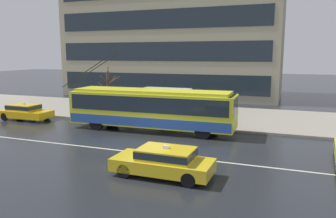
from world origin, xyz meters
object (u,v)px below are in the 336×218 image
Objects in this scene: taxi_oncoming_near at (164,161)px; pedestrian_waiting_by_pole at (171,101)px; bus_shelter at (167,96)px; pedestrian_at_shelter at (130,97)px; street_tree_bare at (108,90)px; taxi_queued_behind_bus at (25,111)px; pedestrian_walking_past at (126,106)px; trolleybus at (151,108)px; pedestrian_approaching_curb at (161,98)px.

taxi_oncoming_near is 2.20× the size of pedestrian_waiting_by_pole.
pedestrian_waiting_by_pole is at bearing -58.38° from bus_shelter.
street_tree_bare is at bearing -164.72° from pedestrian_at_shelter.
taxi_queued_behind_bus is 2.58× the size of pedestrian_walking_past.
pedestrian_at_shelter is (-3.80, 4.27, 0.11)m from trolleybus.
trolleybus reaches higher than bus_shelter.
pedestrian_walking_past is 2.58m from street_tree_bare.
pedestrian_approaching_curb is at bearing -4.68° from pedestrian_at_shelter.
pedestrian_waiting_by_pole is (11.79, 2.45, 1.07)m from taxi_queued_behind_bus.
pedestrian_approaching_curb is 0.48× the size of street_tree_bare.
trolleybus reaches higher than pedestrian_approaching_curb.
trolleybus is 5.72m from pedestrian_at_shelter.
trolleybus reaches higher than taxi_oncoming_near.
taxi_queued_behind_bus is 11.11m from pedestrian_approaching_curb.
taxi_oncoming_near and taxi_queued_behind_bus have the same top height.
pedestrian_waiting_by_pole is at bearing 108.21° from taxi_oncoming_near.
pedestrian_waiting_by_pole is at bearing -7.62° from pedestrian_walking_past.
trolleybus is at bearing -84.31° from bus_shelter.
taxi_oncoming_near is 17.05m from taxi_queued_behind_bus.
trolleybus is 8.82m from taxi_oncoming_near.
pedestrian_walking_past is (0.31, -1.32, -0.57)m from pedestrian_at_shelter.
pedestrian_waiting_by_pole reaches higher than taxi_queued_behind_bus.
street_tree_bare is (5.55, 3.81, 1.57)m from taxi_queued_behind_bus.
trolleybus is 3.27× the size of bus_shelter.
bus_shelter is at bearing 121.62° from pedestrian_waiting_by_pole.
pedestrian_at_shelter is 0.47× the size of street_tree_bare.
pedestrian_at_shelter reaches higher than taxi_oncoming_near.
taxi_queued_behind_bus is 1.05× the size of street_tree_bare.
pedestrian_approaching_curb is (-0.52, 0.02, -0.25)m from bus_shelter.
street_tree_bare is at bearing -176.77° from pedestrian_approaching_curb.
trolleybus reaches higher than street_tree_bare.
taxi_queued_behind_bus is (-15.16, 7.79, -0.00)m from taxi_oncoming_near.
pedestrian_approaching_curb is 0.99× the size of pedestrian_waiting_by_pole.
taxi_queued_behind_bus is at bearing -158.35° from pedestrian_approaching_curb.
pedestrian_waiting_by_pole is (4.40, -1.87, 0.08)m from pedestrian_at_shelter.
pedestrian_walking_past is 4.18m from pedestrian_waiting_by_pole.
pedestrian_approaching_curb is at bearing 102.86° from trolleybus.
trolleybus is at bearing -40.17° from pedestrian_walking_past.
street_tree_bare is at bearing 129.62° from taxi_oncoming_near.
pedestrian_walking_past reaches higher than taxi_queued_behind_bus.
bus_shelter is 3.39m from pedestrian_walking_past.
bus_shelter is at bearing 110.21° from taxi_oncoming_near.
bus_shelter is 1.96× the size of pedestrian_waiting_by_pole.
pedestrian_waiting_by_pole is (0.59, 2.40, 0.19)m from trolleybus.
trolleybus is 4.60m from pedestrian_walking_past.
bus_shelter reaches higher than pedestrian_walking_past.
taxi_oncoming_near is at bearing -67.64° from pedestrian_approaching_curb.
pedestrian_approaching_curb is at bearing 21.65° from taxi_queued_behind_bus.
pedestrian_approaching_curb is (2.88, -0.24, 0.05)m from pedestrian_at_shelter.
pedestrian_walking_past is (-3.09, -1.07, -0.87)m from bus_shelter.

